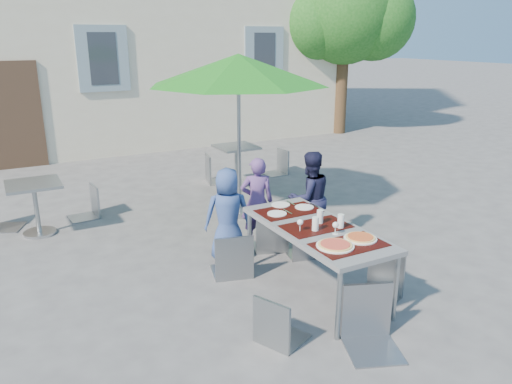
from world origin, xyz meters
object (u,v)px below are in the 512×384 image
child_2 (309,198)px  cafe_table_1 (236,158)px  pizza_near_left (335,245)px  child_0 (228,215)px  chair_1 (271,210)px  chair_5 (373,283)px  chair_3 (278,293)px  child_1 (257,202)px  bg_chair_r_0 (86,183)px  patio_umbrella (238,71)px  dining_table (316,231)px  bg_chair_r_1 (279,147)px  chair_2 (305,221)px  bg_chair_l_1 (213,151)px  pizza_near_right (360,238)px  cafe_table_0 (35,199)px  chair_0 (232,229)px  chair_4 (384,249)px

child_2 → cafe_table_1: bearing=-93.2°
pizza_near_left → child_0: child_0 is taller
chair_1 → pizza_near_left: bearing=-99.2°
child_2 → chair_5: size_ratio=1.20×
child_2 → chair_1: 0.58m
chair_3 → child_1: bearing=66.1°
pizza_near_left → bg_chair_r_0: bearing=110.7°
patio_umbrella → dining_table: bearing=-98.5°
bg_chair_r_1 → child_2: bearing=-114.4°
chair_1 → chair_2: size_ratio=1.14×
pizza_near_left → chair_3: 0.77m
pizza_near_left → bg_chair_l_1: bg_chair_l_1 is taller
chair_5 → pizza_near_right: bearing=60.9°
chair_3 → pizza_near_right: bearing=9.0°
chair_1 → cafe_table_0: size_ratio=1.27×
bg_chair_r_1 → chair_2: bearing=-116.3°
chair_5 → child_1: bearing=85.3°
child_0 → chair_3: child_0 is taller
child_0 → bg_chair_l_1: child_0 is taller
chair_2 → bg_chair_r_1: size_ratio=0.90×
cafe_table_1 → bg_chair_l_1: size_ratio=0.73×
pizza_near_right → cafe_table_0: 4.54m
patio_umbrella → cafe_table_1: bearing=65.6°
dining_table → child_1: 1.44m
chair_3 → bg_chair_r_0: 4.33m
chair_2 → bg_chair_l_1: (0.37, 3.65, 0.12)m
child_0 → child_1: child_1 is taller
chair_0 → bg_chair_r_1: bearing=52.5°
dining_table → patio_umbrella: 3.01m
child_2 → chair_2: child_2 is taller
child_0 → patio_umbrella: patio_umbrella is taller
chair_5 → bg_chair_l_1: (0.89, 5.48, -0.01)m
pizza_near_right → chair_5: bearing=-119.1°
chair_1 → cafe_table_1: size_ratio=1.27×
child_2 → chair_4: child_2 is taller
child_2 → chair_1: bearing=3.6°
pizza_near_right → bg_chair_l_1: (0.57, 4.91, -0.16)m
chair_5 → cafe_table_1: chair_5 is taller
chair_3 → bg_chair_r_1: size_ratio=0.95×
child_0 → chair_1: size_ratio=1.22×
chair_3 → dining_table: bearing=37.5°
bg_chair_r_0 → cafe_table_1: bearing=9.2°
chair_2 → chair_4: bearing=-81.5°
chair_0 → patio_umbrella: size_ratio=0.38×
pizza_near_right → chair_3: size_ratio=0.37×
chair_4 → patio_umbrella: (-0.17, 3.03, 1.65)m
child_0 → bg_chair_r_0: bearing=-45.0°
pizza_near_left → child_2: 1.89m
child_1 → bg_chair_r_0: 2.79m
child_2 → chair_2: bearing=53.4°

